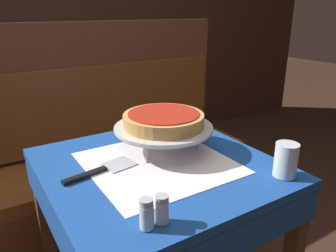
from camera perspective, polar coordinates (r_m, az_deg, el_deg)
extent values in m
cube|color=#194799|center=(1.12, -1.76, -7.14)|extent=(0.74, 0.74, 0.03)
cube|color=white|center=(1.12, -1.77, -6.41)|extent=(0.46, 0.46, 0.00)
cube|color=#194799|center=(1.16, -1.72, -10.22)|extent=(0.73, 0.73, 0.11)
cube|color=#4C331E|center=(1.50, -20.21, -17.68)|extent=(0.05, 0.05, 0.72)
cube|color=#4C331E|center=(1.71, 2.42, -11.32)|extent=(0.05, 0.05, 0.72)
cube|color=#1E6B33|center=(2.44, -20.46, 6.32)|extent=(0.68, 0.68, 0.03)
cube|color=white|center=(2.43, -20.50, 6.68)|extent=(0.42, 0.42, 0.00)
cube|color=#1E6B33|center=(2.46, -20.18, 4.01)|extent=(0.68, 0.68, 0.17)
cube|color=#4C331E|center=(2.22, -25.24, -5.71)|extent=(0.05, 0.05, 0.71)
cube|color=#4C331E|center=(2.35, -10.50, -2.72)|extent=(0.05, 0.05, 0.71)
cube|color=#4C331E|center=(2.79, -27.01, -0.95)|extent=(0.05, 0.05, 0.71)
cube|color=#4C331E|center=(2.89, -15.06, 1.26)|extent=(0.05, 0.05, 0.71)
cube|color=brown|center=(1.97, -10.21, -12.31)|extent=(1.66, 0.49, 0.40)
cube|color=brown|center=(1.86, -10.64, -6.24)|extent=(1.62, 0.48, 0.06)
cube|color=brown|center=(1.93, -13.80, 6.64)|extent=(1.66, 0.06, 0.71)
cube|color=brown|center=(1.91, -13.13, 3.31)|extent=(1.59, 0.02, 0.46)
cube|color=#3D2319|center=(2.80, -22.89, 17.56)|extent=(6.00, 0.04, 2.40)
cylinder|color=#ADADB2|center=(1.29, -3.54, -0.74)|extent=(0.01, 0.01, 0.08)
cylinder|color=#ADADB2|center=(1.10, -3.77, -4.55)|extent=(0.01, 0.01, 0.08)
cylinder|color=#ADADB2|center=(1.20, 4.97, -2.37)|extent=(0.01, 0.01, 0.08)
cylinder|color=#ADADB2|center=(1.18, -0.77, -0.86)|extent=(0.24, 0.24, 0.01)
cylinder|color=silver|center=(1.18, -0.77, -0.59)|extent=(0.34, 0.34, 0.01)
cylinder|color=silver|center=(1.18, -0.78, -0.23)|extent=(0.36, 0.36, 0.01)
cylinder|color=tan|center=(1.17, -0.78, 1.04)|extent=(0.29, 0.29, 0.05)
cylinder|color=#B22819|center=(1.16, -0.79, 2.15)|extent=(0.25, 0.25, 0.01)
cube|color=#BCBCC1|center=(1.11, -8.60, -6.64)|extent=(0.11, 0.10, 0.00)
cube|color=black|center=(1.05, -14.27, -8.32)|extent=(0.15, 0.04, 0.01)
cylinder|color=silver|center=(1.07, 19.83, -5.58)|extent=(0.07, 0.07, 0.11)
cylinder|color=silver|center=(0.80, -3.75, -15.50)|extent=(0.03, 0.03, 0.06)
cylinder|color=#B7B7BC|center=(0.78, -3.81, -13.15)|extent=(0.03, 0.03, 0.02)
cylinder|color=silver|center=(0.82, -1.07, -14.73)|extent=(0.03, 0.03, 0.06)
cylinder|color=#B7B7BC|center=(0.80, -1.09, -12.54)|extent=(0.03, 0.03, 0.02)
cube|color=black|center=(2.43, -18.71, 7.25)|extent=(0.12, 0.12, 0.03)
cylinder|color=black|center=(2.41, -18.91, 9.08)|extent=(0.01, 0.01, 0.13)
cylinder|color=red|center=(2.45, -19.08, 8.85)|extent=(0.04, 0.04, 0.10)
cylinder|color=#99194C|center=(2.38, -18.66, 8.61)|extent=(0.04, 0.04, 0.10)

